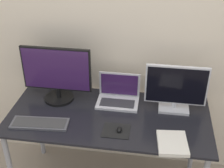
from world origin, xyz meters
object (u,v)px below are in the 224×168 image
object	(u,v)px
monitor_left	(57,74)
laptop	(118,95)
monitor_right	(176,89)
keyboard	(40,123)
book	(172,143)
mouse	(119,130)

from	to	relation	value
monitor_left	laptop	bearing A→B (deg)	4.93
monitor_left	monitor_right	xyz separation A→B (m)	(0.89, 0.00, -0.05)
monitor_left	laptop	size ratio (longest dim) A/B	1.66
monitor_left	keyboard	size ratio (longest dim) A/B	1.29
book	laptop	bearing A→B (deg)	132.50
mouse	keyboard	bearing A→B (deg)	-179.51
laptop	mouse	distance (m)	0.38
monitor_right	laptop	world-z (taller)	monitor_right
keyboard	book	distance (m)	0.92
monitor_right	laptop	bearing A→B (deg)	174.61
mouse	book	xyz separation A→B (m)	(0.35, -0.08, -0.01)
monitor_right	keyboard	xyz separation A→B (m)	(-0.93, -0.34, -0.17)
monitor_left	keyboard	bearing A→B (deg)	-96.47
mouse	book	distance (m)	0.36
monitor_left	book	xyz separation A→B (m)	(0.88, -0.41, -0.21)
laptop	book	distance (m)	0.61
mouse	book	world-z (taller)	mouse
monitor_left	book	distance (m)	0.99
laptop	mouse	world-z (taller)	laptop
laptop	keyboard	bearing A→B (deg)	-143.33
mouse	laptop	bearing A→B (deg)	98.88
monitor_left	monitor_right	distance (m)	0.89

